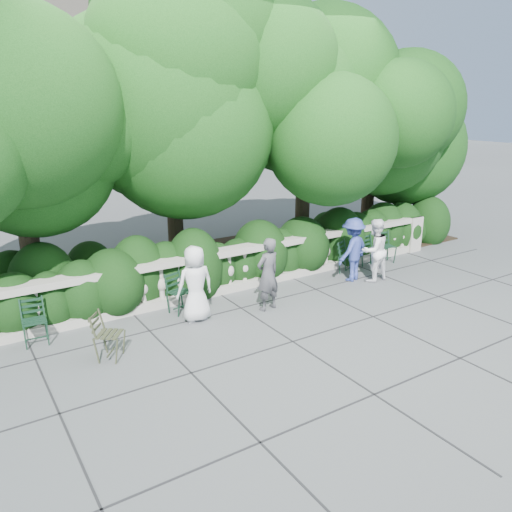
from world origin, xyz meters
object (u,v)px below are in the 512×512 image
person_businessman (195,284)px  person_casual_man (374,250)px  chair_f (388,264)px  chair_d (353,274)px  chair_b (38,348)px  person_woman_grey (268,274)px  person_older_blue (353,249)px  chair_c (185,314)px  chair_e (376,268)px  chair_weathered (120,359)px

person_businessman → person_casual_man: same height
chair_f → person_businessman: size_ratio=0.56×
chair_d → chair_f: size_ratio=1.00×
chair_b → person_woman_grey: person_woman_grey is taller
person_casual_man → person_older_blue: size_ratio=0.99×
chair_c → chair_e: 5.39m
person_businessman → person_woman_grey: bearing=169.1°
person_woman_grey → chair_d: bearing=-177.3°
chair_c → person_businessman: bearing=-94.3°
chair_d → chair_e: size_ratio=1.00×
chair_f → person_woman_grey: size_ratio=0.55×
chair_d → person_older_blue: bearing=-166.4°
chair_f → person_businessman: 5.89m
person_older_blue → chair_e: bearing=-179.7°
chair_c → chair_d: same height
chair_b → person_casual_man: 7.47m
chair_b → chair_d: bearing=3.8°
chair_d → person_casual_man: 0.94m
chair_f → chair_e: bearing=-161.0°
chair_b → chair_f: size_ratio=1.00×
chair_c → chair_f: size_ratio=1.00×
person_woman_grey → person_older_blue: (2.68, 0.38, -0.00)m
chair_b → chair_c: 2.78m
chair_b → chair_d: size_ratio=1.00×
person_businessman → chair_b: bearing=-7.7°
chair_weathered → person_casual_man: 6.39m
chair_b → chair_f: bearing=4.7°
chair_b → person_businessman: person_businessman is taller
chair_e → person_businessman: person_businessman is taller
chair_c → person_casual_man: person_casual_man is taller
person_woman_grey → person_older_blue: same height
chair_b → person_businessman: 2.98m
chair_weathered → person_businessman: 2.06m
person_older_blue → chair_f: bearing=177.7°
person_businessman → chair_d: bearing=-174.7°
person_businessman → chair_e: bearing=-174.7°
chair_weathered → person_casual_man: person_casual_man is taller
person_businessman → person_casual_man: bearing=178.2°
chair_b → chair_e: size_ratio=1.00×
chair_weathered → person_businessman: bearing=-30.6°
person_casual_man → chair_e: bearing=-140.3°
chair_weathered → person_older_blue: person_older_blue is taller
chair_d → person_casual_man: (0.07, -0.56, 0.75)m
chair_f → person_older_blue: size_ratio=0.55×
chair_e → person_woman_grey: size_ratio=0.55×
person_woman_grey → chair_f: bearing=-179.4°
chair_weathered → person_older_blue: bearing=-45.1°
chair_b → chair_e: same height
chair_d → person_older_blue: size_ratio=0.55×
person_woman_grey → person_older_blue: 2.70m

